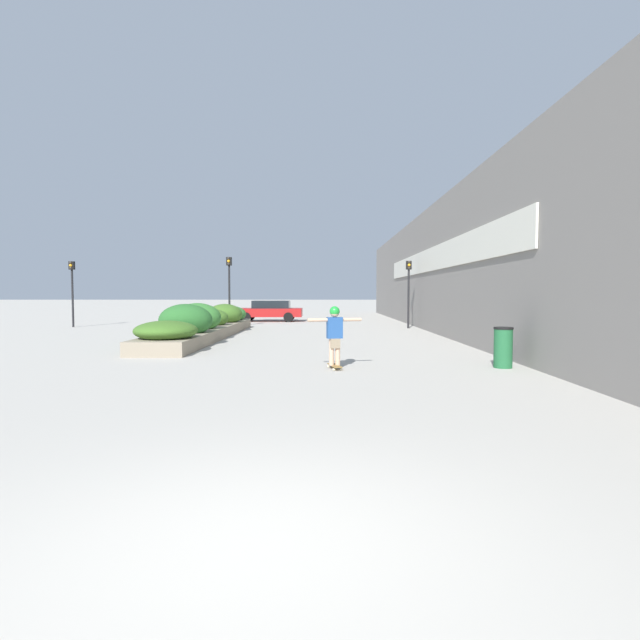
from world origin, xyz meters
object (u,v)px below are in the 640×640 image
object	(u,v)px
traffic_light_right	(409,283)
traffic_light_far_left	(72,283)
skateboard	(335,366)
skateboarder	(335,330)
trash_bin	(503,347)
car_center_left	(270,310)
traffic_light_left	(229,280)
car_leftmost	(508,309)

from	to	relation	value
traffic_light_right	traffic_light_far_left	xyz separation A→B (m)	(-18.37, 0.79, 0.02)
skateboard	skateboarder	xyz separation A→B (m)	(0.00, 0.00, 0.90)
trash_bin	traffic_light_right	distance (m)	14.33
trash_bin	car_center_left	size ratio (longest dim) A/B	0.23
trash_bin	traffic_light_right	bearing A→B (deg)	89.82
skateboarder	traffic_light_far_left	world-z (taller)	traffic_light_far_left
car_center_left	traffic_light_left	distance (m)	6.80
traffic_light_left	traffic_light_right	xyz separation A→B (m)	(9.64, -0.41, -0.14)
skateboarder	trash_bin	xyz separation A→B (m)	(4.20, 0.21, -0.46)
skateboarder	traffic_light_far_left	size ratio (longest dim) A/B	0.40
skateboarder	traffic_light_far_left	xyz separation A→B (m)	(-14.13, 15.20, 1.49)
traffic_light_left	trash_bin	bearing A→B (deg)	-56.71
car_leftmost	traffic_light_right	bearing A→B (deg)	-47.32
skateboarder	traffic_light_right	xyz separation A→B (m)	(4.24, 14.40, 1.47)
skateboard	skateboarder	bearing A→B (deg)	73.10
car_center_left	traffic_light_left	size ratio (longest dim) A/B	1.16
trash_bin	traffic_light_right	xyz separation A→B (m)	(0.04, 14.20, 1.93)
traffic_light_far_left	traffic_light_left	bearing A→B (deg)	-2.49
traffic_light_left	skateboarder	bearing A→B (deg)	-70.00
traffic_light_left	traffic_light_right	size ratio (longest dim) A/B	1.07
car_leftmost	traffic_light_far_left	distance (m)	27.23
car_leftmost	traffic_light_far_left	xyz separation A→B (m)	(-26.37, -6.58, 1.65)
skateboarder	traffic_light_left	bearing A→B (deg)	96.68
skateboarder	car_center_left	world-z (taller)	skateboarder
traffic_light_right	traffic_light_far_left	distance (m)	18.39
skateboard	traffic_light_right	size ratio (longest dim) A/B	0.22
car_center_left	traffic_light_left	xyz separation A→B (m)	(-1.48, -6.38, 1.84)
traffic_light_right	traffic_light_far_left	bearing A→B (deg)	177.53
skateboard	car_center_left	xyz separation A→B (m)	(-3.91, 21.20, 0.66)
traffic_light_right	trash_bin	bearing A→B (deg)	-90.18
trash_bin	car_leftmost	size ratio (longest dim) A/B	0.22
car_leftmost	traffic_light_far_left	bearing A→B (deg)	-75.99
car_leftmost	traffic_light_far_left	size ratio (longest dim) A/B	1.26
skateboarder	car_leftmost	world-z (taller)	car_leftmost
car_center_left	traffic_light_far_left	xyz separation A→B (m)	(-10.22, -6.00, 1.72)
car_center_left	traffic_light_right	xyz separation A→B (m)	(8.15, -6.79, 1.70)
skateboard	traffic_light_far_left	size ratio (longest dim) A/B	0.22
trash_bin	traffic_light_far_left	bearing A→B (deg)	140.72
traffic_light_right	car_leftmost	bearing A→B (deg)	42.68
traffic_light_far_left	traffic_light_right	bearing A→B (deg)	-2.47
car_leftmost	car_center_left	distance (m)	16.16
skateboarder	car_leftmost	bearing A→B (deg)	47.34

